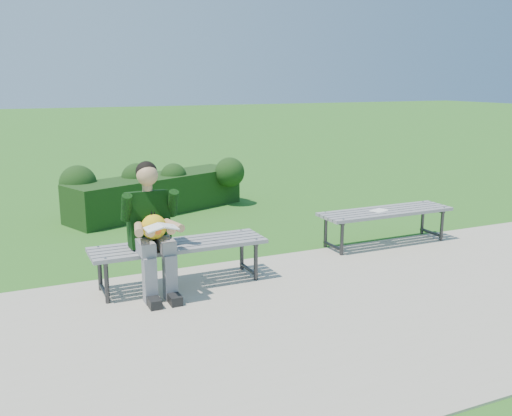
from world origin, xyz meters
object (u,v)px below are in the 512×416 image
at_px(paper_sheet, 379,210).
at_px(hedge, 155,190).
at_px(bench_left, 179,248).
at_px(bench_right, 386,214).
at_px(seated_boy, 152,225).

bearing_deg(paper_sheet, hedge, 124.65).
distance_m(bench_left, bench_right, 2.90).
bearing_deg(bench_right, bench_left, -172.69).
bearing_deg(paper_sheet, seated_boy, -171.41).
relative_size(hedge, seated_boy, 2.43).
height_order(hedge, bench_left, hedge).
relative_size(bench_right, seated_boy, 1.37).
xyz_separation_m(bench_left, paper_sheet, (2.78, 0.37, 0.06)).
bearing_deg(seated_boy, bench_left, 17.65).
xyz_separation_m(bench_left, seated_boy, (-0.30, -0.10, 0.30)).
relative_size(bench_left, seated_boy, 1.37).
distance_m(hedge, bench_left, 3.51).
distance_m(seated_boy, paper_sheet, 3.12).
xyz_separation_m(bench_left, bench_right, (2.88, 0.37, 0.00)).
xyz_separation_m(seated_boy, paper_sheet, (3.08, 0.46, -0.24)).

